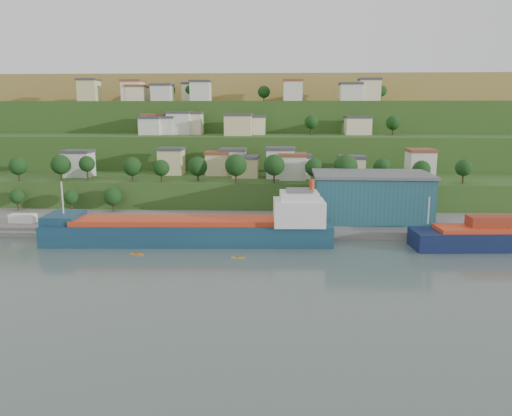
# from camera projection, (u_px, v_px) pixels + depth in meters

# --- Properties ---
(ground) EXTENTS (500.00, 500.00, 0.00)m
(ground) POSITION_uv_depth(u_px,v_px,m) (212.00, 255.00, 109.14)
(ground) COLOR #475654
(ground) RESTS_ON ground
(quay) EXTENTS (220.00, 26.00, 4.00)m
(quay) POSITION_uv_depth(u_px,v_px,m) (299.00, 227.00, 135.54)
(quay) COLOR slate
(quay) RESTS_ON ground
(pebble_beach) EXTENTS (40.00, 18.00, 2.40)m
(pebble_beach) POSITION_uv_depth(u_px,v_px,m) (20.00, 229.00, 133.58)
(pebble_beach) COLOR slate
(pebble_beach) RESTS_ON ground
(hillside) EXTENTS (360.00, 211.13, 96.00)m
(hillside) POSITION_uv_depth(u_px,v_px,m) (255.00, 168.00, 274.44)
(hillside) COLOR #284719
(hillside) RESTS_ON ground
(cargo_ship_near) EXTENTS (68.53, 14.00, 17.50)m
(cargo_ship_near) POSITION_uv_depth(u_px,v_px,m) (198.00, 232.00, 118.84)
(cargo_ship_near) COLOR #132B47
(cargo_ship_near) RESTS_ON ground
(warehouse) EXTENTS (31.16, 19.25, 12.80)m
(warehouse) POSITION_uv_depth(u_px,v_px,m) (371.00, 196.00, 134.67)
(warehouse) COLOR #1D5158
(warehouse) RESTS_ON quay
(caravan) EXTENTS (6.68, 2.87, 3.10)m
(caravan) POSITION_uv_depth(u_px,v_px,m) (23.00, 220.00, 131.97)
(caravan) COLOR white
(caravan) RESTS_ON pebble_beach
(dinghy) EXTENTS (3.73, 1.64, 0.73)m
(dinghy) POSITION_uv_depth(u_px,v_px,m) (40.00, 224.00, 131.83)
(dinghy) COLOR silver
(dinghy) RESTS_ON pebble_beach
(kayak_orange) EXTENTS (3.08, 1.24, 0.76)m
(kayak_orange) POSITION_uv_depth(u_px,v_px,m) (137.00, 254.00, 109.58)
(kayak_orange) COLOR orange
(kayak_orange) RESTS_ON ground
(kayak_yellow) EXTENTS (2.94, 0.81, 0.73)m
(kayak_yellow) POSITION_uv_depth(u_px,v_px,m) (238.00, 257.00, 107.02)
(kayak_yellow) COLOR orange
(kayak_yellow) RESTS_ON ground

